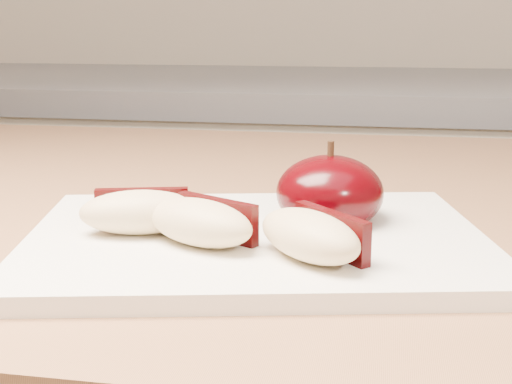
# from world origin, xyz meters

# --- Properties ---
(back_cabinet) EXTENTS (2.40, 0.62, 0.94)m
(back_cabinet) POSITION_xyz_m (0.00, 1.20, 0.47)
(back_cabinet) COLOR silver
(back_cabinet) RESTS_ON ground
(cutting_board) EXTENTS (0.31, 0.25, 0.01)m
(cutting_board) POSITION_xyz_m (-0.08, 0.35, 0.91)
(cutting_board) COLOR silver
(cutting_board) RESTS_ON island_counter
(apple_half) EXTENTS (0.09, 0.09, 0.06)m
(apple_half) POSITION_xyz_m (-0.04, 0.39, 0.93)
(apple_half) COLOR black
(apple_half) RESTS_ON cutting_board
(apple_wedge_a) EXTENTS (0.08, 0.05, 0.03)m
(apple_wedge_a) POSITION_xyz_m (-0.15, 0.34, 0.92)
(apple_wedge_a) COLOR #D7BA88
(apple_wedge_a) RESTS_ON cutting_board
(apple_wedge_b) EXTENTS (0.08, 0.06, 0.03)m
(apple_wedge_b) POSITION_xyz_m (-0.11, 0.32, 0.92)
(apple_wedge_b) COLOR #D7BA88
(apple_wedge_b) RESTS_ON cutting_board
(apple_wedge_c) EXTENTS (0.08, 0.08, 0.03)m
(apple_wedge_c) POSITION_xyz_m (-0.04, 0.31, 0.92)
(apple_wedge_c) COLOR #D7BA88
(apple_wedge_c) RESTS_ON cutting_board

